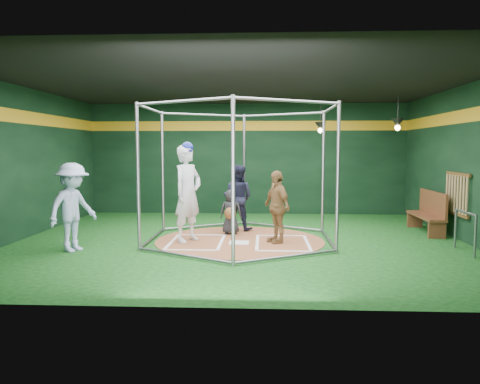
{
  "coord_description": "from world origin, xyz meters",
  "views": [
    {
      "loc": [
        0.53,
        -10.41,
        2.07
      ],
      "look_at": [
        0.0,
        0.1,
        1.1
      ],
      "focal_mm": 35.0,
      "sensor_mm": 36.0,
      "label": 1
    }
  ],
  "objects_px": {
    "visitor_leopard": "(277,207)",
    "batter_figure": "(188,193)",
    "umpire": "(238,198)",
    "dugout_bench": "(429,211)"
  },
  "relations": [
    {
      "from": "batter_figure",
      "to": "visitor_leopard",
      "type": "bearing_deg",
      "value": -1.01
    },
    {
      "from": "visitor_leopard",
      "to": "umpire",
      "type": "xyz_separation_m",
      "value": [
        -0.95,
        1.56,
        0.03
      ]
    },
    {
      "from": "dugout_bench",
      "to": "batter_figure",
      "type": "bearing_deg",
      "value": -166.06
    },
    {
      "from": "batter_figure",
      "to": "umpire",
      "type": "relative_size",
      "value": 1.34
    },
    {
      "from": "visitor_leopard",
      "to": "dugout_bench",
      "type": "bearing_deg",
      "value": 81.78
    },
    {
      "from": "batter_figure",
      "to": "dugout_bench",
      "type": "height_order",
      "value": "batter_figure"
    },
    {
      "from": "visitor_leopard",
      "to": "batter_figure",
      "type": "bearing_deg",
      "value": -120.34
    },
    {
      "from": "umpire",
      "to": "dugout_bench",
      "type": "xyz_separation_m",
      "value": [
        4.75,
        -0.09,
        -0.31
      ]
    },
    {
      "from": "dugout_bench",
      "to": "visitor_leopard",
      "type": "bearing_deg",
      "value": -158.9
    },
    {
      "from": "visitor_leopard",
      "to": "umpire",
      "type": "distance_m",
      "value": 1.82
    }
  ]
}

